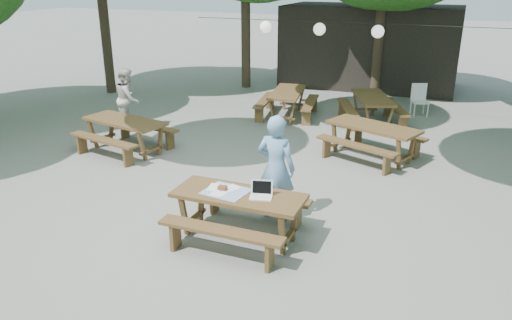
{
  "coord_description": "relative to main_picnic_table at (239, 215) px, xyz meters",
  "views": [
    {
      "loc": [
        3.5,
        -7.85,
        3.89
      ],
      "look_at": [
        0.68,
        -0.89,
        1.05
      ],
      "focal_mm": 35.0,
      "sensor_mm": 36.0,
      "label": 1
    }
  ],
  "objects": [
    {
      "name": "laptop",
      "position": [
        0.35,
        0.04,
        0.42
      ],
      "size": [
        0.38,
        0.33,
        0.24
      ],
      "rotation": [
        0.0,
        0.0,
        0.25
      ],
      "color": "white",
      "rests_on": "main_picnic_table"
    },
    {
      "name": "paper_lanterns",
      "position": [
        -0.87,
        7.59,
        2.02
      ],
      "size": [
        9.0,
        0.34,
        0.38
      ],
      "color": "black",
      "rests_on": "ground"
    },
    {
      "name": "picnic_table_far_w",
      "position": [
        -1.54,
        6.87,
        0.0
      ],
      "size": [
        1.86,
        2.12,
        0.75
      ],
      "rotation": [
        0.0,
        0.0,
        1.73
      ],
      "color": "#4D331B",
      "rests_on": "ground"
    },
    {
      "name": "tabletop_clutter",
      "position": [
        -0.23,
        0.01,
        0.37
      ],
      "size": [
        0.72,
        0.63,
        0.08
      ],
      "color": "#355EB6",
      "rests_on": "main_picnic_table"
    },
    {
      "name": "picnic_table_far_e",
      "position": [
        0.8,
        7.11,
        0.0
      ],
      "size": [
        2.18,
        2.36,
        0.75
      ],
      "rotation": [
        0.0,
        0.0,
        1.96
      ],
      "color": "#4D331B",
      "rests_on": "ground"
    },
    {
      "name": "ground",
      "position": [
        -0.68,
        1.59,
        -0.39
      ],
      "size": [
        80.0,
        80.0,
        0.0
      ],
      "primitive_type": "plane",
      "color": "slate",
      "rests_on": "ground"
    },
    {
      "name": "woman",
      "position": [
        0.29,
        0.86,
        0.51
      ],
      "size": [
        0.68,
        0.48,
        1.79
      ],
      "primitive_type": "imported",
      "rotation": [
        0.0,
        0.0,
        3.06
      ],
      "color": "#709ECC",
      "rests_on": "ground"
    },
    {
      "name": "main_picnic_table",
      "position": [
        0.0,
        0.0,
        0.0
      ],
      "size": [
        2.0,
        1.58,
        0.75
      ],
      "color": "#4D331B",
      "rests_on": "ground"
    },
    {
      "name": "second_person",
      "position": [
        -5.05,
        4.27,
        0.41
      ],
      "size": [
        0.89,
        0.96,
        1.59
      ],
      "primitive_type": "imported",
      "rotation": [
        0.0,
        0.0,
        2.04
      ],
      "color": "silver",
      "rests_on": "ground"
    },
    {
      "name": "picnic_table_ne",
      "position": [
        1.28,
        4.38,
        0.0
      ],
      "size": [
        2.34,
        2.16,
        0.75
      ],
      "rotation": [
        0.0,
        0.0,
        -0.37
      ],
      "color": "#4D331B",
      "rests_on": "ground"
    },
    {
      "name": "plastic_chair",
      "position": [
        1.94,
        8.45,
        -0.13
      ],
      "size": [
        0.57,
        0.57,
        0.9
      ],
      "rotation": [
        0.0,
        0.0,
        0.38
      ],
      "color": "white",
      "rests_on": "ground"
    },
    {
      "name": "pavilion",
      "position": [
        -0.18,
        12.09,
        1.01
      ],
      "size": [
        6.0,
        3.0,
        2.8
      ],
      "primitive_type": "cube",
      "color": "black",
      "rests_on": "ground"
    },
    {
      "name": "picnic_table_nw",
      "position": [
        -4.04,
        2.71,
        0.0
      ],
      "size": [
        2.17,
        1.92,
        0.75
      ],
      "rotation": [
        0.0,
        0.0,
        -0.2
      ],
      "color": "#4D331B",
      "rests_on": "ground"
    }
  ]
}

